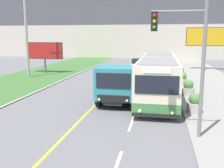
# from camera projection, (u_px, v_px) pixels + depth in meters

# --- Properties ---
(apartment_block_background) EXTENTS (80.00, 8.04, 19.60)m
(apartment_block_background) POSITION_uv_depth(u_px,v_px,m) (143.00, 11.00, 55.88)
(apartment_block_background) COLOR beige
(apartment_block_background) RESTS_ON ground_plane
(city_bus) EXTENTS (2.67, 12.45, 2.98)m
(city_bus) POSITION_uv_depth(u_px,v_px,m) (158.00, 76.00, 19.23)
(city_bus) COLOR beige
(city_bus) RESTS_ON ground_plane
(dump_truck) EXTENTS (2.50, 6.71, 2.55)m
(dump_truck) POSITION_uv_depth(u_px,v_px,m) (119.00, 84.00, 17.34)
(dump_truck) COLOR black
(dump_truck) RESTS_ON ground_plane
(car_distant) EXTENTS (1.80, 4.30, 1.45)m
(car_distant) POSITION_uv_depth(u_px,v_px,m) (138.00, 64.00, 35.96)
(car_distant) COLOR silver
(car_distant) RESTS_ON ground_plane
(utility_pole_far) EXTENTS (1.80, 0.28, 11.84)m
(utility_pole_far) POSITION_uv_depth(u_px,v_px,m) (26.00, 21.00, 27.63)
(utility_pole_far) COLOR #9E9E99
(utility_pole_far) RESTS_ON ground_plane
(traffic_light_mast) EXTENTS (2.28, 0.32, 5.81)m
(traffic_light_mast) POSITION_uv_depth(u_px,v_px,m) (188.00, 53.00, 10.93)
(traffic_light_mast) COLOR slate
(traffic_light_mast) RESTS_ON ground_plane
(billboard_large) EXTENTS (4.97, 0.24, 5.57)m
(billboard_large) POSITION_uv_depth(u_px,v_px,m) (206.00, 38.00, 33.88)
(billboard_large) COLOR #59595B
(billboard_large) RESTS_ON ground_plane
(billboard_small) EXTENTS (4.61, 0.24, 3.73)m
(billboard_small) POSITION_uv_depth(u_px,v_px,m) (44.00, 51.00, 31.81)
(billboard_small) COLOR #59595B
(billboard_small) RESTS_ON ground_plane
(planter_round_near) EXTENTS (0.87, 0.87, 1.13)m
(planter_round_near) POSITION_uv_depth(u_px,v_px,m) (195.00, 104.00, 15.02)
(planter_round_near) COLOR #B7B2A8
(planter_round_near) RESTS_ON sidewalk_right
(planter_round_second) EXTENTS (0.92, 0.92, 1.16)m
(planter_round_second) POSITION_uv_depth(u_px,v_px,m) (188.00, 88.00, 19.51)
(planter_round_second) COLOR #B7B2A8
(planter_round_second) RESTS_ON sidewalk_right
(planter_round_third) EXTENTS (0.88, 0.88, 1.09)m
(planter_round_third) POSITION_uv_depth(u_px,v_px,m) (183.00, 79.00, 24.04)
(planter_round_third) COLOR #B7B2A8
(planter_round_third) RESTS_ON sidewalk_right
(planter_round_far) EXTENTS (0.84, 0.84, 1.12)m
(planter_round_far) POSITION_uv_depth(u_px,v_px,m) (181.00, 72.00, 28.52)
(planter_round_far) COLOR #B7B2A8
(planter_round_far) RESTS_ON sidewalk_right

